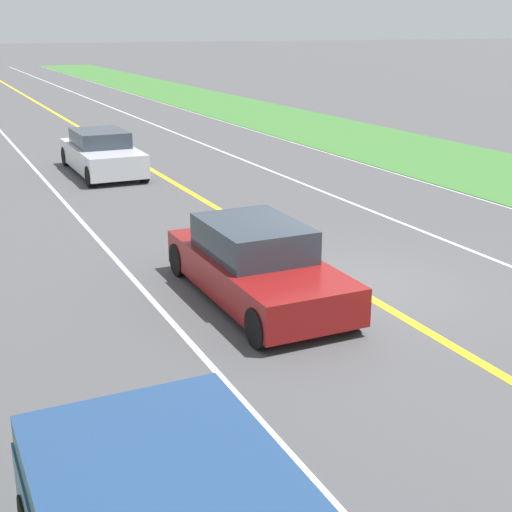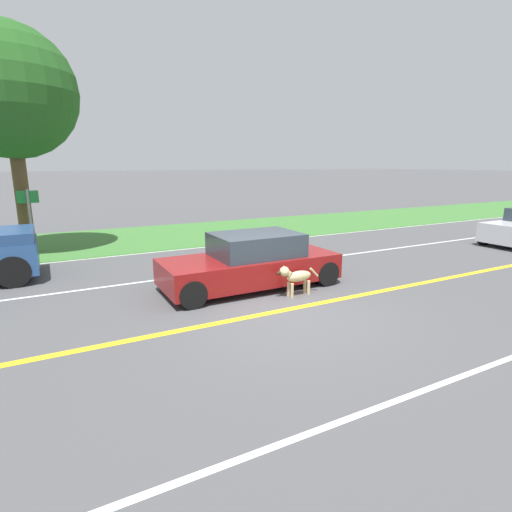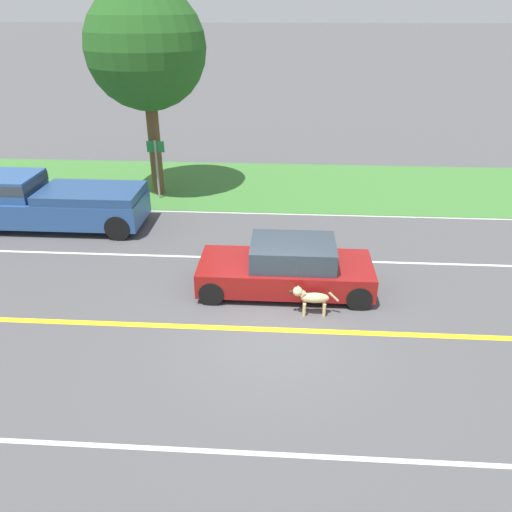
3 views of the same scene
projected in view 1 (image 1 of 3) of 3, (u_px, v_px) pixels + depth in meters
The scene contains 7 objects.
ground_plane at pixel (353, 288), 12.98m from camera, with size 400.00×400.00×0.00m, color #4C4C4F.
centre_divider_line at pixel (353, 288), 12.98m from camera, with size 0.18×160.00×0.01m, color yellow.
lane_dash_same_dir at pixel (170, 320), 11.57m from camera, with size 0.10×160.00×0.01m, color white.
lane_dash_oncoming at pixel (500, 262), 14.39m from camera, with size 0.10×160.00×0.01m, color white.
ego_car at pixel (256, 264), 12.30m from camera, with size 1.82×4.36×1.35m.
dog at pixel (298, 255), 13.29m from camera, with size 0.24×1.18×0.77m.
car_trailing_near at pixel (102, 153), 22.90m from camera, with size 1.84×4.56×1.37m.
Camera 1 is at (6.76, 10.27, 4.55)m, focal length 50.00 mm.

